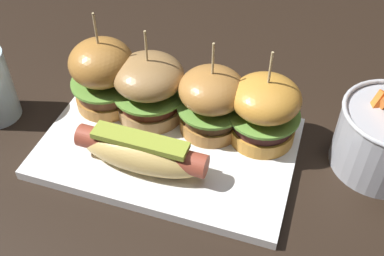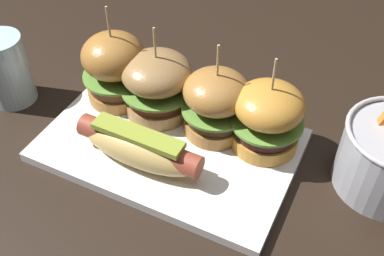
# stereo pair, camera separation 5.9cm
# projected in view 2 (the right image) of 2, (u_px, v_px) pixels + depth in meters

# --- Properties ---
(ground_plane) EXTENTS (3.00, 3.00, 0.00)m
(ground_plane) POSITION_uv_depth(u_px,v_px,m) (170.00, 149.00, 0.64)
(ground_plane) COLOR black
(platter_main) EXTENTS (0.34, 0.22, 0.01)m
(platter_main) POSITION_uv_depth(u_px,v_px,m) (170.00, 145.00, 0.64)
(platter_main) COLOR white
(platter_main) RESTS_ON ground
(hot_dog) EXTENTS (0.17, 0.05, 0.05)m
(hot_dog) POSITION_uv_depth(u_px,v_px,m) (139.00, 147.00, 0.59)
(hot_dog) COLOR tan
(hot_dog) RESTS_ON platter_main
(slider_far_left) EXTENTS (0.10, 0.10, 0.15)m
(slider_far_left) POSITION_uv_depth(u_px,v_px,m) (115.00, 67.00, 0.66)
(slider_far_left) COLOR #A87031
(slider_far_left) RESTS_ON platter_main
(slider_center_left) EXTENTS (0.10, 0.10, 0.14)m
(slider_center_left) POSITION_uv_depth(u_px,v_px,m) (157.00, 84.00, 0.65)
(slider_center_left) COLOR olive
(slider_center_left) RESTS_ON platter_main
(slider_center_right) EXTENTS (0.09, 0.09, 0.14)m
(slider_center_right) POSITION_uv_depth(u_px,v_px,m) (216.00, 103.00, 0.62)
(slider_center_right) COLOR #A97136
(slider_center_right) RESTS_ON platter_main
(slider_far_right) EXTENTS (0.10, 0.10, 0.14)m
(slider_far_right) POSITION_uv_depth(u_px,v_px,m) (267.00, 117.00, 0.60)
(slider_far_right) COLOR #C98832
(slider_far_right) RESTS_ON platter_main
(water_glass) EXTENTS (0.07, 0.07, 0.11)m
(water_glass) POSITION_uv_depth(u_px,v_px,m) (6.00, 70.00, 0.68)
(water_glass) COLOR silver
(water_glass) RESTS_ON ground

